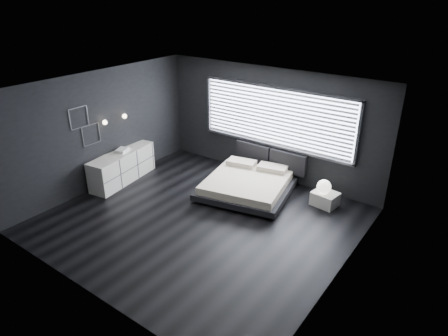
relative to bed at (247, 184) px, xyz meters
The scene contains 12 objects.
room 1.97m from the bed, 95.00° to the right, with size 6.04×6.00×2.80m.
window 1.76m from the bed, 86.84° to the left, with size 4.14×0.09×1.52m.
headboard 1.10m from the bed, 89.57° to the left, with size 1.96×0.16×0.52m.
sconce_near 3.65m from the bed, 153.04° to the right, with size 0.18×0.11×0.11m.
sconce_far 3.44m from the bed, 162.78° to the right, with size 0.18×0.11×0.11m.
wall_art_upper 4.11m from the bed, 145.54° to the right, with size 0.01×0.48×0.48m.
wall_art_lower 3.82m from the bed, 148.79° to the right, with size 0.01×0.48×0.48m.
bed is the anchor object (origin of this frame).
nightstand 1.82m from the bed, 17.94° to the left, with size 0.54×0.45×0.32m, color white.
orb_lamp 1.78m from the bed, 17.02° to the left, with size 0.31×0.31×0.31m, color white.
dresser 3.18m from the bed, 156.68° to the right, with size 0.82×1.98×0.77m.
book_stack 3.22m from the bed, 158.00° to the right, with size 0.35×0.41×0.07m.
Camera 1 is at (4.65, -5.55, 4.54)m, focal length 32.00 mm.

